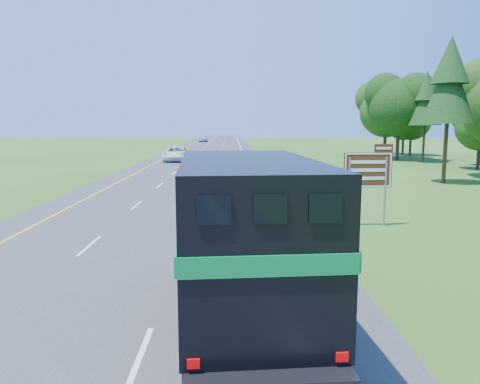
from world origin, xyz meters
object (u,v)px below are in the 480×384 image
(white_suv, at_px, (177,154))
(exit_sign, at_px, (369,173))
(horse_truck, at_px, (244,235))
(far_car, at_px, (203,138))

(white_suv, bearing_deg, exit_sign, -71.30)
(horse_truck, height_order, far_car, horse_truck)
(horse_truck, distance_m, white_suv, 49.20)
(white_suv, bearing_deg, horse_truck, -81.96)
(horse_truck, xyz_separation_m, far_car, (-7.79, 112.14, -1.22))
(horse_truck, distance_m, far_car, 112.41)
(horse_truck, xyz_separation_m, exit_sign, (5.99, 10.49, 0.33))
(white_suv, height_order, far_car, white_suv)
(far_car, relative_size, exit_sign, 1.37)
(exit_sign, bearing_deg, far_car, 95.03)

